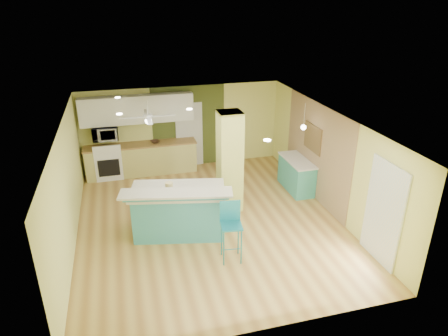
{
  "coord_description": "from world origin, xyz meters",
  "views": [
    {
      "loc": [
        -1.77,
        -8.02,
        4.97
      ],
      "look_at": [
        0.48,
        0.4,
        1.15
      ],
      "focal_mm": 32.0,
      "sensor_mm": 36.0,
      "label": 1
    }
  ],
  "objects_px": {
    "peninsula": "(179,210)",
    "canister": "(169,186)",
    "fruit_bowl": "(155,142)",
    "bar_stool": "(231,222)",
    "side_counter": "(296,174)"
  },
  "relations": [
    {
      "from": "bar_stool",
      "to": "fruit_bowl",
      "type": "xyz_separation_m",
      "value": [
        -0.99,
        4.69,
        0.14
      ]
    },
    {
      "from": "bar_stool",
      "to": "canister",
      "type": "bearing_deg",
      "value": 137.74
    },
    {
      "from": "bar_stool",
      "to": "fruit_bowl",
      "type": "height_order",
      "value": "bar_stool"
    },
    {
      "from": "peninsula",
      "to": "canister",
      "type": "distance_m",
      "value": 0.62
    },
    {
      "from": "peninsula",
      "to": "canister",
      "type": "xyz_separation_m",
      "value": [
        -0.18,
        0.03,
        0.6
      ]
    },
    {
      "from": "canister",
      "to": "fruit_bowl",
      "type": "bearing_deg",
      "value": 89.21
    },
    {
      "from": "peninsula",
      "to": "bar_stool",
      "type": "height_order",
      "value": "bar_stool"
    },
    {
      "from": "peninsula",
      "to": "bar_stool",
      "type": "relative_size",
      "value": 1.91
    },
    {
      "from": "fruit_bowl",
      "to": "canister",
      "type": "bearing_deg",
      "value": -90.79
    },
    {
      "from": "bar_stool",
      "to": "canister",
      "type": "height_order",
      "value": "canister"
    },
    {
      "from": "side_counter",
      "to": "fruit_bowl",
      "type": "distance_m",
      "value": 4.21
    },
    {
      "from": "peninsula",
      "to": "bar_stool",
      "type": "bearing_deg",
      "value": -41.85
    },
    {
      "from": "peninsula",
      "to": "fruit_bowl",
      "type": "xyz_separation_m",
      "value": [
        -0.13,
        3.51,
        0.4
      ]
    },
    {
      "from": "bar_stool",
      "to": "fruit_bowl",
      "type": "distance_m",
      "value": 4.8
    },
    {
      "from": "fruit_bowl",
      "to": "side_counter",
      "type": "bearing_deg",
      "value": -31.11
    }
  ]
}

